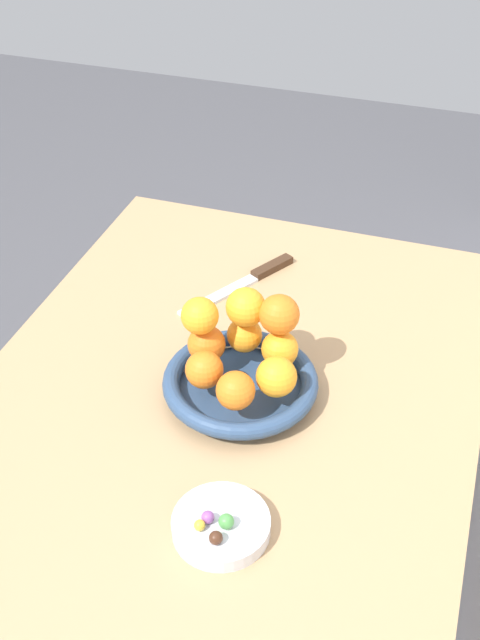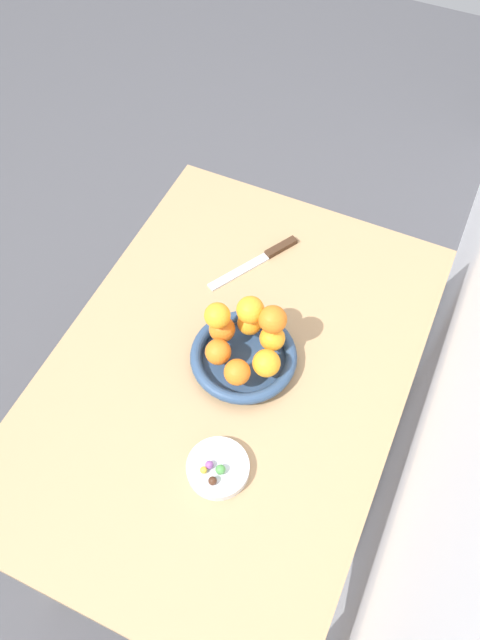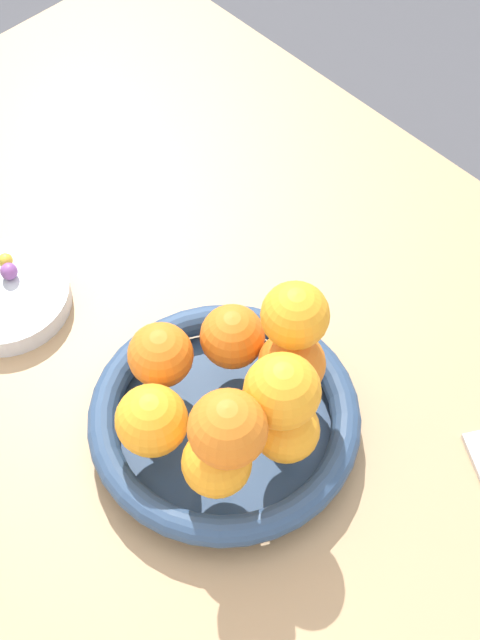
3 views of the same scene
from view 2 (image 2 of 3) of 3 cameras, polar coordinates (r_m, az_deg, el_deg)
name	(u,v)px [view 2 (image 2 of 3)]	position (r m, az deg, el deg)	size (l,w,h in m)	color
ground_plane	(231,484)	(2.06, -0.81, -14.76)	(6.00, 6.00, 0.00)	#4C4C51
dining_table	(228,389)	(1.46, -1.12, -6.37)	(1.10, 0.76, 0.74)	tan
fruit_bowl	(244,357)	(1.37, 0.33, -3.41)	(0.24, 0.24, 0.04)	navy
candy_dish	(218,468)	(1.27, -2.03, -13.38)	(0.13, 0.13, 0.02)	silver
orange_0	(237,372)	(1.30, -0.26, -4.79)	(0.06, 0.06, 0.06)	orange
orange_1	(266,363)	(1.31, 2.43, -3.96)	(0.06, 0.06, 0.06)	orange
orange_2	(272,338)	(1.34, 2.97, -1.67)	(0.06, 0.06, 0.06)	orange
orange_3	(250,323)	(1.36, 0.88, -0.25)	(0.05, 0.05, 0.05)	orange
orange_4	(222,329)	(1.35, -1.65, -0.84)	(0.06, 0.06, 0.06)	orange
orange_5	(217,353)	(1.32, -2.08, -3.06)	(0.06, 0.06, 0.06)	orange
orange_6	(217,316)	(1.30, -2.09, 0.41)	(0.06, 0.06, 0.06)	orange
orange_7	(250,310)	(1.31, 0.95, 0.93)	(0.06, 0.06, 0.06)	orange
orange_8	(273,319)	(1.30, 3.01, 0.05)	(0.06, 0.06, 0.06)	orange
candy_ball_0	(220,470)	(1.25, -1.80, -13.51)	(0.02, 0.02, 0.02)	#4C9947
candy_ball_1	(209,465)	(1.26, -2.82, -13.08)	(0.02, 0.02, 0.02)	#8C4C99
candy_ball_2	(213,481)	(1.24, -2.52, -14.48)	(0.02, 0.02, 0.02)	#472819
candy_ball_3	(204,470)	(1.25, -3.35, -13.54)	(0.01, 0.01, 0.01)	gold
knife	(261,259)	(1.55, 1.96, 5.62)	(0.24, 0.15, 0.01)	#3F2819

